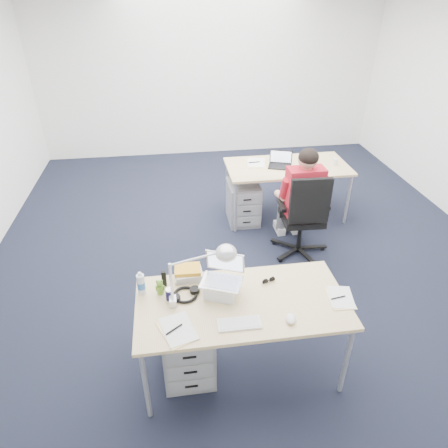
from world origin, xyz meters
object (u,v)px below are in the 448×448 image
object	(u,v)px
drawer_pedestal_near	(188,346)
bear_figurine	(160,287)
cordless_phone	(164,279)
desk_near	(242,306)
desk_far	(287,169)
desk_lamp	(192,276)
sunglasses	(269,281)
headphones	(185,294)
dark_laptop	(280,159)
seated_person	(299,198)
can_koozie	(170,294)
drawer_pedestal_far	(243,202)
wireless_keyboard	(239,324)
computer_mouse	(291,319)
office_chair	(301,232)
far_cup	(335,162)
silver_laptop	(221,278)
water_bottle	(141,283)
book_stack	(188,273)

from	to	relation	value
drawer_pedestal_near	bear_figurine	size ratio (longest dim) A/B	4.13
bear_figurine	cordless_phone	xyz separation A→B (m)	(0.03, 0.09, 0.00)
desk_near	desk_far	world-z (taller)	same
desk_near	desk_lamp	xyz separation A→B (m)	(-0.36, 0.04, 0.30)
desk_near	sunglasses	world-z (taller)	sunglasses
headphones	dark_laptop	world-z (taller)	dark_laptop
seated_person	drawer_pedestal_near	size ratio (longest dim) A/B	2.36
drawer_pedestal_near	can_koozie	xyz separation A→B (m)	(-0.11, 0.07, 0.51)
can_koozie	dark_laptop	world-z (taller)	dark_laptop
drawer_pedestal_far	wireless_keyboard	distance (m)	2.71
desk_near	wireless_keyboard	size ratio (longest dim) A/B	5.18
desk_lamp	drawer_pedestal_far	bearing A→B (deg)	58.14
drawer_pedestal_near	cordless_phone	size ratio (longest dim) A/B	4.00
dark_laptop	computer_mouse	bearing A→B (deg)	-84.20
office_chair	drawer_pedestal_near	distance (m)	2.07
desk_far	sunglasses	distance (m)	2.43
headphones	desk_lamp	world-z (taller)	desk_lamp
cordless_phone	sunglasses	bearing A→B (deg)	0.41
sunglasses	far_cup	size ratio (longest dim) A/B	1.37
seated_person	desk_lamp	distance (m)	2.18
wireless_keyboard	desk_far	bearing A→B (deg)	67.91
office_chair	computer_mouse	world-z (taller)	office_chair
seated_person	sunglasses	size ratio (longest dim) A/B	10.98
seated_person	far_cup	xyz separation A→B (m)	(0.70, 0.70, 0.13)
desk_near	office_chair	xyz separation A→B (m)	(0.99, 1.53, -0.38)
bear_figurine	desk_near	bearing A→B (deg)	-23.40
bear_figurine	can_koozie	bearing A→B (deg)	-53.83
drawer_pedestal_far	headphones	world-z (taller)	headphones
desk_far	drawer_pedestal_far	xyz separation A→B (m)	(-0.60, -0.09, -0.41)
silver_laptop	headphones	xyz separation A→B (m)	(-0.28, 0.02, -0.14)
desk_near	desk_lamp	bearing A→B (deg)	173.95
drawer_pedestal_near	cordless_phone	world-z (taller)	cordless_phone
headphones	far_cup	xyz separation A→B (m)	(2.12, 2.30, 0.02)
can_koozie	sunglasses	bearing A→B (deg)	6.58
headphones	desk_near	bearing A→B (deg)	-40.20
water_bottle	headphones	bearing A→B (deg)	-14.42
headphones	can_koozie	distance (m)	0.12
desk_lamp	seated_person	bearing A→B (deg)	38.69
desk_near	far_cup	bearing A→B (deg)	54.93
silver_laptop	desk_lamp	size ratio (longest dim) A/B	0.62
silver_laptop	far_cup	world-z (taller)	silver_laptop
desk_far	drawer_pedestal_near	size ratio (longest dim) A/B	2.91
desk_far	bear_figurine	xyz separation A→B (m)	(-1.68, -2.30, 0.11)
water_bottle	book_stack	bearing A→B (deg)	19.46
computer_mouse	water_bottle	bearing A→B (deg)	171.20
desk_far	cordless_phone	size ratio (longest dim) A/B	11.64
desk_near	cordless_phone	distance (m)	0.65
silver_laptop	dark_laptop	bearing A→B (deg)	87.15
can_koozie	bear_figurine	bearing A→B (deg)	133.37
office_chair	book_stack	xyz separation A→B (m)	(-1.37, -1.20, 0.48)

